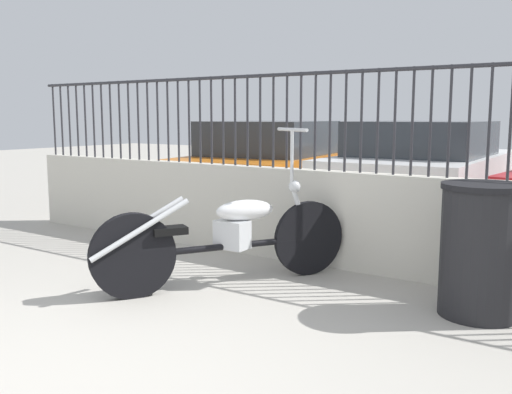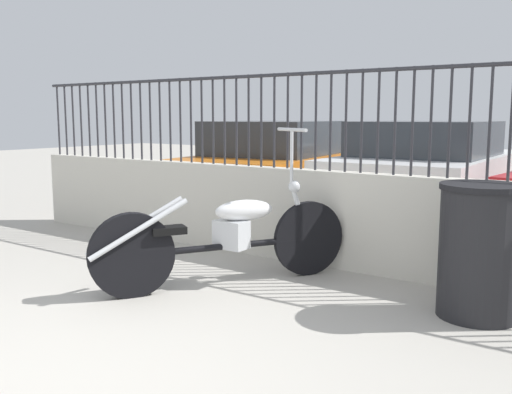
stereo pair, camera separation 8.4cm
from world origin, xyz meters
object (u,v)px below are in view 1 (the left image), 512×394
at_px(trash_bin, 481,250).
at_px(car_white, 424,169).
at_px(car_orange, 273,163).
at_px(motorcycle_black, 215,238).

relative_size(trash_bin, car_white, 0.25).
bearing_deg(car_white, car_orange, 91.88).
bearing_deg(motorcycle_black, trash_bin, -44.15).
distance_m(trash_bin, car_orange, 5.46).
relative_size(motorcycle_black, trash_bin, 2.09).
bearing_deg(motorcycle_black, car_orange, 57.79).
bearing_deg(car_orange, trash_bin, -138.67).
xyz_separation_m(car_orange, car_white, (2.44, 0.12, 0.01)).
height_order(motorcycle_black, trash_bin, motorcycle_black).
relative_size(motorcycle_black, car_white, 0.51).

